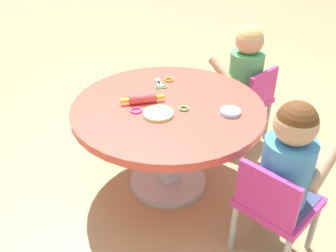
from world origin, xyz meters
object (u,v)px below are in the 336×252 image
Objects in this scene: child_chair_right at (247,100)px; rolling_pin at (143,99)px; craft_table at (168,123)px; child_chair_left at (275,205)px; craft_scissors at (160,85)px; seated_child_left at (289,158)px; seated_child_right at (246,66)px.

rolling_pin is (-0.40, 0.66, 0.24)m from child_chair_right.
craft_table is 1.86× the size of child_chair_left.
child_chair_left is at bearing -147.05° from craft_scissors.
child_chair_right is at bearing -70.28° from craft_scissors.
craft_table is at bearing 40.65° from child_chair_left.
child_chair_left is at bearing -139.35° from craft_table.
seated_child_left is at bearing -130.34° from rolling_pin.
child_chair_left is at bearing -133.24° from rolling_pin.
seated_child_left reaches higher than craft_scissors.
craft_scissors is at bearing 32.95° from child_chair_left.
seated_child_right is at bearing 41.91° from child_chair_right.
seated_child_left is at bearing 178.18° from seated_child_right.
craft_scissors is (-0.20, 0.56, 0.22)m from child_chair_right.
craft_table is at bearing 44.02° from seated_child_left.
rolling_pin is at bearing 124.47° from seated_child_right.
craft_table is 0.69m from child_chair_right.
seated_child_left is 0.94m from seated_child_right.
craft_scissors is at bearing 9.41° from craft_table.
craft_scissors is at bearing 35.52° from seated_child_left.
seated_child_left is 0.79m from rolling_pin.
child_chair_left and child_chair_right have the same top height.
craft_scissors is (0.22, 0.04, 0.11)m from craft_table.
child_chair_right is 0.23m from seated_child_right.
seated_child_right is 2.22× the size of rolling_pin.
child_chair_right is at bearing -3.54° from seated_child_left.
seated_child_left is 0.95× the size of child_chair_right.
seated_child_right reaches higher than craft_scissors.
craft_table is 0.19m from rolling_pin.
craft_table is at bearing -100.10° from rolling_pin.
seated_child_left is 0.94m from child_chair_right.
seated_child_left is 1.00× the size of seated_child_right.
child_chair_left is 1.00m from seated_child_right.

